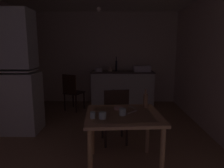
{
  "coord_description": "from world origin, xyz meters",
  "views": [
    {
      "loc": [
        0.35,
        -3.58,
        1.53
      ],
      "look_at": [
        0.28,
        -0.05,
        0.9
      ],
      "focal_mm": 32.54,
      "sensor_mm": 36.0,
      "label": 1
    }
  ],
  "objects_px": {
    "hand_pump": "(116,65)",
    "chair_far_side": "(115,115)",
    "mixing_bowl_counter": "(99,70)",
    "dining_table": "(123,122)",
    "sink_basin": "(142,69)",
    "teacup_mint": "(93,115)",
    "hutch_cabinet": "(11,77)",
    "serving_bowl_wide": "(118,108)",
    "glass_bottle": "(145,100)",
    "chair_by_counter": "(72,91)"
  },
  "relations": [
    {
      "from": "chair_by_counter",
      "to": "teacup_mint",
      "type": "distance_m",
      "value": 2.7
    },
    {
      "from": "hand_pump",
      "to": "chair_far_side",
      "type": "height_order",
      "value": "hand_pump"
    },
    {
      "from": "hutch_cabinet",
      "to": "dining_table",
      "type": "bearing_deg",
      "value": -29.94
    },
    {
      "from": "hutch_cabinet",
      "to": "sink_basin",
      "type": "bearing_deg",
      "value": 35.53
    },
    {
      "from": "mixing_bowl_counter",
      "to": "glass_bottle",
      "type": "relative_size",
      "value": 0.81
    },
    {
      "from": "dining_table",
      "to": "glass_bottle",
      "type": "bearing_deg",
      "value": 44.23
    },
    {
      "from": "hutch_cabinet",
      "to": "glass_bottle",
      "type": "height_order",
      "value": "hutch_cabinet"
    },
    {
      "from": "dining_table",
      "to": "sink_basin",
      "type": "bearing_deg",
      "value": 78.64
    },
    {
      "from": "hutch_cabinet",
      "to": "mixing_bowl_counter",
      "type": "height_order",
      "value": "hutch_cabinet"
    },
    {
      "from": "dining_table",
      "to": "chair_far_side",
      "type": "height_order",
      "value": "chair_far_side"
    },
    {
      "from": "dining_table",
      "to": "serving_bowl_wide",
      "type": "bearing_deg",
      "value": 106.91
    },
    {
      "from": "chair_far_side",
      "to": "teacup_mint",
      "type": "height_order",
      "value": "chair_far_side"
    },
    {
      "from": "mixing_bowl_counter",
      "to": "sink_basin",
      "type": "bearing_deg",
      "value": 2.5
    },
    {
      "from": "hand_pump",
      "to": "chair_by_counter",
      "type": "bearing_deg",
      "value": -150.62
    },
    {
      "from": "chair_far_side",
      "to": "chair_by_counter",
      "type": "distance_m",
      "value": 2.04
    },
    {
      "from": "chair_by_counter",
      "to": "hutch_cabinet",
      "type": "bearing_deg",
      "value": -122.65
    },
    {
      "from": "dining_table",
      "to": "glass_bottle",
      "type": "relative_size",
      "value": 3.94
    },
    {
      "from": "chair_far_side",
      "to": "glass_bottle",
      "type": "distance_m",
      "value": 0.64
    },
    {
      "from": "mixing_bowl_counter",
      "to": "dining_table",
      "type": "xyz_separation_m",
      "value": [
        0.55,
        -2.92,
        -0.34
      ]
    },
    {
      "from": "sink_basin",
      "to": "chair_far_side",
      "type": "relative_size",
      "value": 0.48
    },
    {
      "from": "teacup_mint",
      "to": "chair_by_counter",
      "type": "bearing_deg",
      "value": 107.09
    },
    {
      "from": "sink_basin",
      "to": "teacup_mint",
      "type": "distance_m",
      "value": 3.28
    },
    {
      "from": "hutch_cabinet",
      "to": "chair_far_side",
      "type": "distance_m",
      "value": 2.0
    },
    {
      "from": "mixing_bowl_counter",
      "to": "dining_table",
      "type": "relative_size",
      "value": 0.21
    },
    {
      "from": "serving_bowl_wide",
      "to": "chair_by_counter",
      "type": "bearing_deg",
      "value": 116.32
    },
    {
      "from": "serving_bowl_wide",
      "to": "teacup_mint",
      "type": "height_order",
      "value": "teacup_mint"
    },
    {
      "from": "serving_bowl_wide",
      "to": "mixing_bowl_counter",
      "type": "bearing_deg",
      "value": 100.19
    },
    {
      "from": "teacup_mint",
      "to": "dining_table",
      "type": "bearing_deg",
      "value": 24.47
    },
    {
      "from": "chair_far_side",
      "to": "mixing_bowl_counter",
      "type": "bearing_deg",
      "value": 101.08
    },
    {
      "from": "dining_table",
      "to": "chair_far_side",
      "type": "distance_m",
      "value": 0.67
    },
    {
      "from": "mixing_bowl_counter",
      "to": "dining_table",
      "type": "height_order",
      "value": "mixing_bowl_counter"
    },
    {
      "from": "glass_bottle",
      "to": "sink_basin",
      "type": "bearing_deg",
      "value": 84.01
    },
    {
      "from": "hutch_cabinet",
      "to": "chair_far_side",
      "type": "height_order",
      "value": "hutch_cabinet"
    },
    {
      "from": "mixing_bowl_counter",
      "to": "chair_by_counter",
      "type": "xyz_separation_m",
      "value": [
        -0.6,
        -0.51,
        -0.48
      ]
    },
    {
      "from": "hand_pump",
      "to": "glass_bottle",
      "type": "xyz_separation_m",
      "value": [
        0.4,
        -2.7,
        -0.26
      ]
    },
    {
      "from": "sink_basin",
      "to": "serving_bowl_wide",
      "type": "height_order",
      "value": "sink_basin"
    },
    {
      "from": "hutch_cabinet",
      "to": "hand_pump",
      "type": "bearing_deg",
      "value": 44.83
    },
    {
      "from": "sink_basin",
      "to": "dining_table",
      "type": "bearing_deg",
      "value": -101.36
    },
    {
      "from": "teacup_mint",
      "to": "glass_bottle",
      "type": "relative_size",
      "value": 0.3
    },
    {
      "from": "hand_pump",
      "to": "chair_by_counter",
      "type": "xyz_separation_m",
      "value": [
        -1.07,
        -0.6,
        -0.6
      ]
    },
    {
      "from": "hutch_cabinet",
      "to": "teacup_mint",
      "type": "distance_m",
      "value": 2.08
    },
    {
      "from": "hand_pump",
      "to": "sink_basin",
      "type": "bearing_deg",
      "value": -3.82
    },
    {
      "from": "hand_pump",
      "to": "chair_far_side",
      "type": "xyz_separation_m",
      "value": [
        -0.02,
        -2.36,
        -0.59
      ]
    },
    {
      "from": "teacup_mint",
      "to": "chair_far_side",
      "type": "bearing_deg",
      "value": 72.56
    },
    {
      "from": "teacup_mint",
      "to": "glass_bottle",
      "type": "height_order",
      "value": "glass_bottle"
    },
    {
      "from": "mixing_bowl_counter",
      "to": "chair_far_side",
      "type": "bearing_deg",
      "value": -78.92
    },
    {
      "from": "hutch_cabinet",
      "to": "chair_by_counter",
      "type": "relative_size",
      "value": 2.4
    },
    {
      "from": "mixing_bowl_counter",
      "to": "hand_pump",
      "type": "bearing_deg",
      "value": 11.5
    },
    {
      "from": "hutch_cabinet",
      "to": "sink_basin",
      "type": "relative_size",
      "value": 4.96
    },
    {
      "from": "chair_far_side",
      "to": "teacup_mint",
      "type": "distance_m",
      "value": 0.9
    }
  ]
}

